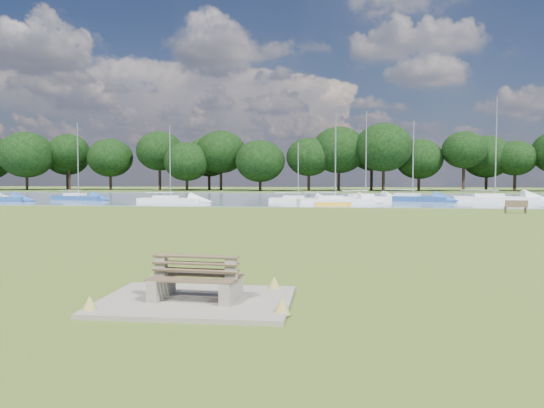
# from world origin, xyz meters

# --- Properties ---
(ground) EXTENTS (220.00, 220.00, 0.00)m
(ground) POSITION_xyz_m (0.00, 0.00, 0.00)
(ground) COLOR #5F6825
(river) EXTENTS (220.00, 40.00, 0.10)m
(river) POSITION_xyz_m (0.00, 42.00, 0.00)
(river) COLOR gray
(river) RESTS_ON ground
(far_bank) EXTENTS (220.00, 20.00, 0.40)m
(far_bank) POSITION_xyz_m (0.00, 72.00, 0.00)
(far_bank) COLOR #4C6626
(far_bank) RESTS_ON ground
(concrete_pad) EXTENTS (4.20, 3.20, 0.10)m
(concrete_pad) POSITION_xyz_m (0.00, -14.00, 0.05)
(concrete_pad) COLOR gray
(concrete_pad) RESTS_ON ground
(bench_pair) EXTENTS (2.04, 1.31, 1.05)m
(bench_pair) POSITION_xyz_m (-0.00, -14.00, 0.53)
(bench_pair) COLOR gray
(bench_pair) RESTS_ON concrete_pad
(riverbank_bench) EXTENTS (1.67, 0.65, 1.00)m
(riverbank_bench) POSITION_xyz_m (16.77, 16.35, 0.50)
(riverbank_bench) COLOR brown
(riverbank_bench) RESTS_ON ground
(kayak) EXTENTS (3.43, 1.18, 0.34)m
(kayak) POSITION_xyz_m (3.03, 24.00, 0.22)
(kayak) COLOR yellow
(kayak) RESTS_ON river
(tree_line) EXTENTS (153.23, 9.26, 11.21)m
(tree_line) POSITION_xyz_m (6.06, 68.00, 6.64)
(tree_line) COLOR black
(tree_line) RESTS_ON far_bank
(sailboat_3) EXTENTS (7.05, 4.63, 9.80)m
(sailboat_3) POSITION_xyz_m (6.54, 33.40, 0.56)
(sailboat_3) COLOR white
(sailboat_3) RESTS_ON river
(sailboat_4) EXTENTS (6.85, 2.38, 8.00)m
(sailboat_4) POSITION_xyz_m (-13.85, 28.14, 0.48)
(sailboat_4) COLOR white
(sailboat_4) RESTS_ON river
(sailboat_5) EXTENTS (7.52, 4.78, 8.76)m
(sailboat_5) POSITION_xyz_m (11.63, 33.89, 0.57)
(sailboat_5) COLOR navy
(sailboat_5) RESTS_ON river
(sailboat_6) EXTENTS (6.40, 2.76, 8.81)m
(sailboat_6) POSITION_xyz_m (-26.02, 32.39, 0.54)
(sailboat_6) COLOR navy
(sailboat_6) RESTS_ON river
(sailboat_7) EXTENTS (6.16, 2.06, 6.35)m
(sailboat_7) POSITION_xyz_m (-0.70, 30.71, 0.45)
(sailboat_7) COLOR white
(sailboat_7) RESTS_ON river
(sailboat_8) EXTENTS (7.72, 3.87, 8.97)m
(sailboat_8) POSITION_xyz_m (3.18, 27.37, 0.54)
(sailboat_8) COLOR white
(sailboat_8) RESTS_ON river
(sailboat_9) EXTENTS (8.78, 3.12, 11.18)m
(sailboat_9) POSITION_xyz_m (20.24, 33.84, 0.58)
(sailboat_9) COLOR white
(sailboat_9) RESTS_ON river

